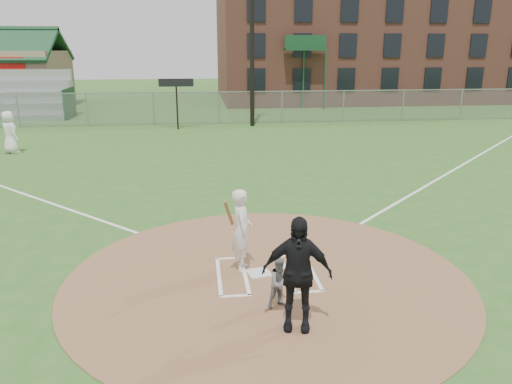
{
  "coord_description": "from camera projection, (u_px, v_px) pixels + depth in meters",
  "views": [
    {
      "loc": [
        -1.34,
        -9.42,
        4.64
      ],
      "look_at": [
        0.0,
        2.0,
        1.3
      ],
      "focal_mm": 35.0,
      "sensor_mm": 36.0,
      "label": 1
    }
  ],
  "objects": [
    {
      "name": "ground",
      "position": [
        267.0,
        278.0,
        10.43
      ],
      "size": [
        140.0,
        140.0,
        0.0
      ],
      "primitive_type": "plane",
      "color": "#2D5C1F",
      "rests_on": "ground"
    },
    {
      "name": "dirt_circle",
      "position": [
        267.0,
        278.0,
        10.43
      ],
      "size": [
        8.4,
        8.4,
        0.02
      ],
      "primitive_type": "cylinder",
      "color": "#916544",
      "rests_on": "ground"
    },
    {
      "name": "home_plate",
      "position": [
        259.0,
        273.0,
        10.59
      ],
      "size": [
        0.54,
        0.54,
        0.03
      ],
      "primitive_type": "cube",
      "rotation": [
        0.0,
        0.0,
        0.22
      ],
      "color": "silver",
      "rests_on": "dirt_circle"
    },
    {
      "name": "foul_line_first",
      "position": [
        458.0,
        167.0,
        20.02
      ],
      "size": [
        17.04,
        17.04,
        0.01
      ],
      "primitive_type": "cube",
      "rotation": [
        0.0,
        0.0,
        -0.79
      ],
      "color": "white",
      "rests_on": "ground"
    },
    {
      "name": "catcher",
      "position": [
        280.0,
        282.0,
        9.12
      ],
      "size": [
        0.57,
        0.52,
        0.97
      ],
      "primitive_type": "imported",
      "rotation": [
        0.0,
        0.0,
        0.38
      ],
      "color": "slate",
      "rests_on": "dirt_circle"
    },
    {
      "name": "umpire",
      "position": [
        297.0,
        273.0,
        8.3
      ],
      "size": [
        1.25,
        0.74,
        2.0
      ],
      "primitive_type": "imported",
      "rotation": [
        0.0,
        0.0,
        -0.23
      ],
      "color": "black",
      "rests_on": "dirt_circle"
    },
    {
      "name": "ondeck_player",
      "position": [
        9.0,
        132.0,
        22.53
      ],
      "size": [
        1.1,
        1.08,
        1.91
      ],
      "primitive_type": "imported",
      "rotation": [
        0.0,
        0.0,
        2.39
      ],
      "color": "white",
      "rests_on": "ground"
    },
    {
      "name": "batters_boxes",
      "position": [
        266.0,
        274.0,
        10.57
      ],
      "size": [
        2.08,
        1.88,
        0.01
      ],
      "color": "white",
      "rests_on": "dirt_circle"
    },
    {
      "name": "batter_at_plate",
      "position": [
        242.0,
        230.0,
        10.56
      ],
      "size": [
        0.66,
        1.03,
        1.79
      ],
      "color": "silver",
      "rests_on": "dirt_circle"
    },
    {
      "name": "outfield_fence",
      "position": [
        219.0,
        108.0,
        31.13
      ],
      "size": [
        56.08,
        0.08,
        2.03
      ],
      "color": "slate",
      "rests_on": "ground"
    },
    {
      "name": "bleachers",
      "position": [
        22.0,
        95.0,
        33.52
      ],
      "size": [
        6.08,
        3.2,
        3.2
      ],
      "color": "#B7BABF",
      "rests_on": "ground"
    },
    {
      "name": "brick_warehouse",
      "position": [
        382.0,
        16.0,
        46.34
      ],
      "size": [
        30.0,
        17.17,
        15.0
      ],
      "color": "brown",
      "rests_on": "ground"
    },
    {
      "name": "light_pole",
      "position": [
        252.0,
        12.0,
        28.84
      ],
      "size": [
        1.2,
        0.3,
        12.22
      ],
      "color": "black",
      "rests_on": "ground"
    },
    {
      "name": "scoreboard_sign",
      "position": [
        176.0,
        88.0,
        28.75
      ],
      "size": [
        2.0,
        0.1,
        2.93
      ],
      "color": "black",
      "rests_on": "ground"
    }
  ]
}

